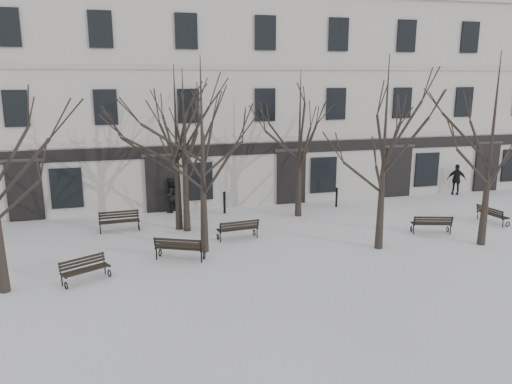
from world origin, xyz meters
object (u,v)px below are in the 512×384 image
object	(u,v)px
bench_0	(85,269)
tree_2	(385,131)
bench_5	(492,214)
bench_4	(238,229)
bench_1	(180,247)
tree_1	(202,132)
tree_3	(493,127)
bench_2	(432,223)
bench_3	(119,220)

from	to	relation	value
bench_0	tree_2	bearing A→B (deg)	-25.45
bench_0	bench_5	xyz separation A→B (m)	(18.33, 2.45, -0.01)
bench_4	bench_1	bearing A→B (deg)	28.54
tree_1	tree_2	xyz separation A→B (m)	(6.94, -1.40, 0.03)
tree_2	bench_4	size ratio (longest dim) A/B	4.22
tree_1	tree_3	xyz separation A→B (m)	(11.32, -2.04, 0.12)
tree_3	bench_1	distance (m)	13.21
bench_1	bench_2	size ratio (longest dim) A/B	1.09
tree_3	bench_2	size ratio (longest dim) A/B	4.35
tree_1	bench_1	bearing A→B (deg)	-145.15
tree_2	bench_0	bearing A→B (deg)	-177.30
bench_4	bench_5	bearing A→B (deg)	170.60
tree_1	bench_0	xyz separation A→B (m)	(-4.42, -1.94, -4.33)
tree_2	bench_2	distance (m)	5.52
bench_3	bench_5	world-z (taller)	bench_3
bench_0	bench_5	bearing A→B (deg)	-20.53
bench_1	bench_3	bearing A→B (deg)	-38.70
tree_3	bench_0	xyz separation A→B (m)	(-15.74, 0.10, -4.45)
tree_3	bench_0	world-z (taller)	tree_3
bench_1	bench_2	xyz separation A→B (m)	(11.22, 0.52, -0.04)
bench_2	bench_4	size ratio (longest dim) A/B	0.99
tree_3	bench_2	world-z (taller)	tree_3
bench_2	tree_2	bearing A→B (deg)	36.72
bench_5	tree_3	bearing A→B (deg)	126.67
bench_0	bench_3	bearing A→B (deg)	50.90
tree_2	bench_3	xyz separation A→B (m)	(-10.27, 5.08, -4.32)
bench_2	tree_1	bearing A→B (deg)	15.30
bench_1	bench_3	xyz separation A→B (m)	(-2.26, 4.42, -0.03)
tree_2	bench_4	bearing A→B (deg)	154.43
bench_2	bench_0	bearing A→B (deg)	23.28
tree_3	bench_2	xyz separation A→B (m)	(-1.18, 1.82, -4.42)
tree_2	bench_5	bearing A→B (deg)	15.37
bench_1	bench_4	size ratio (longest dim) A/B	1.08
bench_0	bench_2	world-z (taller)	bench_2
bench_5	bench_1	bearing A→B (deg)	86.82
tree_2	tree_1	bearing A→B (deg)	168.58
tree_3	tree_1	bearing A→B (deg)	169.78
bench_3	tree_2	bearing A→B (deg)	-29.69
bench_1	tree_2	bearing A→B (deg)	-160.45
bench_2	bench_5	size ratio (longest dim) A/B	1.10
bench_1	bench_2	distance (m)	11.23
tree_1	bench_5	xyz separation A→B (m)	(13.91, 0.52, -4.34)
bench_5	tree_1	bearing A→B (deg)	84.13
bench_0	tree_3	bearing A→B (deg)	-28.53
bench_1	bench_5	world-z (taller)	bench_1
tree_3	bench_5	size ratio (longest dim) A/B	4.77
bench_0	bench_3	distance (m)	5.72
tree_1	bench_0	bearing A→B (deg)	-156.31
tree_3	bench_2	distance (m)	4.93
tree_1	bench_2	xyz separation A→B (m)	(10.15, -0.22, -4.30)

